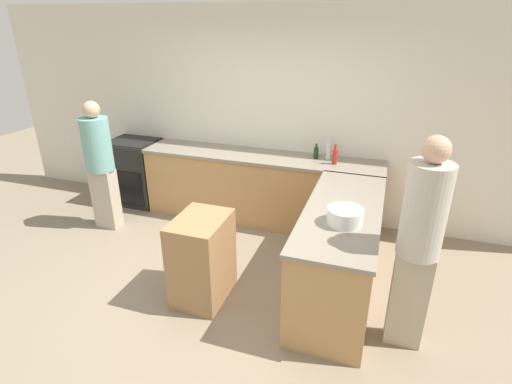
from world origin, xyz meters
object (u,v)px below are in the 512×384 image
object	(u,v)px
island_table	(202,259)
vinegar_bottle_clear	(329,150)
person_at_peninsula	(419,240)
wine_bottle_dark	(316,153)
hot_sauce_bottle	(335,156)
mixing_bowl	(345,216)
person_by_range	(100,162)
range_oven	(136,171)

from	to	relation	value
island_table	vinegar_bottle_clear	bearing A→B (deg)	65.21
island_table	person_at_peninsula	world-z (taller)	person_at_peninsula
wine_bottle_dark	person_at_peninsula	world-z (taller)	person_at_peninsula
hot_sauce_bottle	person_at_peninsula	xyz separation A→B (m)	(0.89, -1.70, -0.03)
mixing_bowl	person_at_peninsula	world-z (taller)	person_at_peninsula
person_by_range	person_at_peninsula	size ratio (longest dim) A/B	0.91
range_oven	vinegar_bottle_clear	size ratio (longest dim) A/B	3.13
range_oven	person_by_range	xyz separation A→B (m)	(0.10, -0.81, 0.42)
wine_bottle_dark	hot_sauce_bottle	bearing A→B (deg)	-28.95
person_at_peninsula	wine_bottle_dark	bearing A→B (deg)	121.90
mixing_bowl	wine_bottle_dark	xyz separation A→B (m)	(-0.56, 1.63, 0.00)
person_at_peninsula	island_table	bearing A→B (deg)	179.94
vinegar_bottle_clear	hot_sauce_bottle	xyz separation A→B (m)	(0.10, -0.16, -0.02)
vinegar_bottle_clear	person_at_peninsula	size ratio (longest dim) A/B	0.17
range_oven	island_table	bearing A→B (deg)	-42.17
island_table	hot_sauce_bottle	world-z (taller)	hot_sauce_bottle
island_table	hot_sauce_bottle	distance (m)	2.03
range_oven	vinegar_bottle_clear	xyz separation A→B (m)	(2.76, 0.13, 0.57)
mixing_bowl	person_by_range	world-z (taller)	person_by_range
vinegar_bottle_clear	mixing_bowl	bearing A→B (deg)	-75.99
person_by_range	island_table	bearing A→B (deg)	-26.79
range_oven	vinegar_bottle_clear	bearing A→B (deg)	2.60
hot_sauce_bottle	wine_bottle_dark	bearing A→B (deg)	151.05
mixing_bowl	wine_bottle_dark	bearing A→B (deg)	108.98
range_oven	island_table	xyz separation A→B (m)	(1.90, -1.72, -0.04)
mixing_bowl	person_by_range	size ratio (longest dim) A/B	0.19
vinegar_bottle_clear	range_oven	bearing A→B (deg)	-177.40
range_oven	hot_sauce_bottle	distance (m)	2.91
vinegar_bottle_clear	person_at_peninsula	distance (m)	2.10
range_oven	mixing_bowl	xyz separation A→B (m)	(3.17, -1.52, 0.52)
range_oven	island_table	distance (m)	2.57
island_table	person_at_peninsula	distance (m)	1.93
mixing_bowl	person_by_range	xyz separation A→B (m)	(-3.07, 0.71, -0.10)
range_oven	person_at_peninsula	xyz separation A→B (m)	(3.75, -1.73, 0.52)
person_by_range	wine_bottle_dark	bearing A→B (deg)	20.09
range_oven	mixing_bowl	distance (m)	3.55
mixing_bowl	person_at_peninsula	bearing A→B (deg)	-19.45
range_oven	vinegar_bottle_clear	distance (m)	2.82
range_oven	person_by_range	bearing A→B (deg)	-83.32
range_oven	wine_bottle_dark	distance (m)	2.66
mixing_bowl	wine_bottle_dark	world-z (taller)	wine_bottle_dark
island_table	mixing_bowl	xyz separation A→B (m)	(1.27, 0.20, 0.56)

